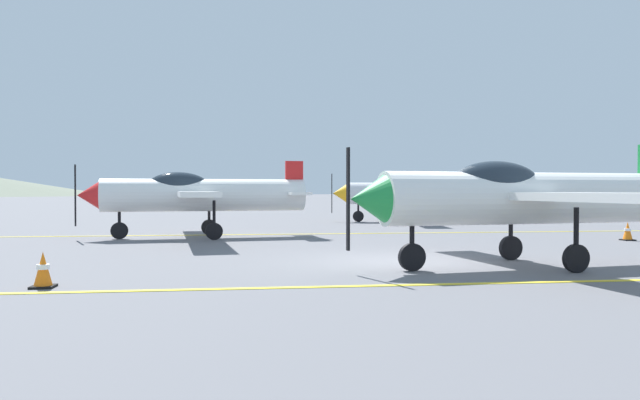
# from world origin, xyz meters

# --- Properties ---
(ground_plane) EXTENTS (400.00, 400.00, 0.00)m
(ground_plane) POSITION_xyz_m (0.00, 0.00, 0.00)
(ground_plane) COLOR slate
(apron_line_near) EXTENTS (80.00, 0.16, 0.01)m
(apron_line_near) POSITION_xyz_m (0.00, -3.15, 0.01)
(apron_line_near) COLOR yellow
(apron_line_near) RESTS_ON ground_plane
(apron_line_far) EXTENTS (80.00, 0.16, 0.01)m
(apron_line_far) POSITION_xyz_m (0.00, 8.44, 0.01)
(apron_line_far) COLOR yellow
(apron_line_far) RESTS_ON ground_plane
(airplane_near) EXTENTS (7.57, 8.67, 2.59)m
(airplane_near) POSITION_xyz_m (2.33, -1.11, 1.46)
(airplane_near) COLOR white
(airplane_near) RESTS_ON ground_plane
(airplane_mid) EXTENTS (7.56, 8.67, 2.59)m
(airplane_mid) POSITION_xyz_m (-4.90, 7.38, 1.46)
(airplane_mid) COLOR white
(airplane_mid) RESTS_ON ground_plane
(airplane_far) EXTENTS (7.56, 8.67, 2.59)m
(airplane_far) POSITION_xyz_m (4.78, 16.08, 1.46)
(airplane_far) COLOR silver
(airplane_far) RESTS_ON ground_plane
(car_sedan) EXTENTS (4.62, 3.73, 1.62)m
(car_sedan) POSITION_xyz_m (13.16, 27.93, 0.84)
(car_sedan) COLOR #3372BF
(car_sedan) RESTS_ON ground_plane
(traffic_cone_front) EXTENTS (0.36, 0.36, 0.59)m
(traffic_cone_front) POSITION_xyz_m (8.62, 4.48, 0.29)
(traffic_cone_front) COLOR black
(traffic_cone_front) RESTS_ON ground_plane
(traffic_cone_side) EXTENTS (0.36, 0.36, 0.59)m
(traffic_cone_side) POSITION_xyz_m (-6.60, -2.63, 0.29)
(traffic_cone_side) COLOR black
(traffic_cone_side) RESTS_ON ground_plane
(hill_centerleft) EXTENTS (78.00, 78.00, 7.76)m
(hill_centerleft) POSITION_xyz_m (70.41, 145.83, 3.88)
(hill_centerleft) COLOR slate
(hill_centerleft) RESTS_ON ground_plane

